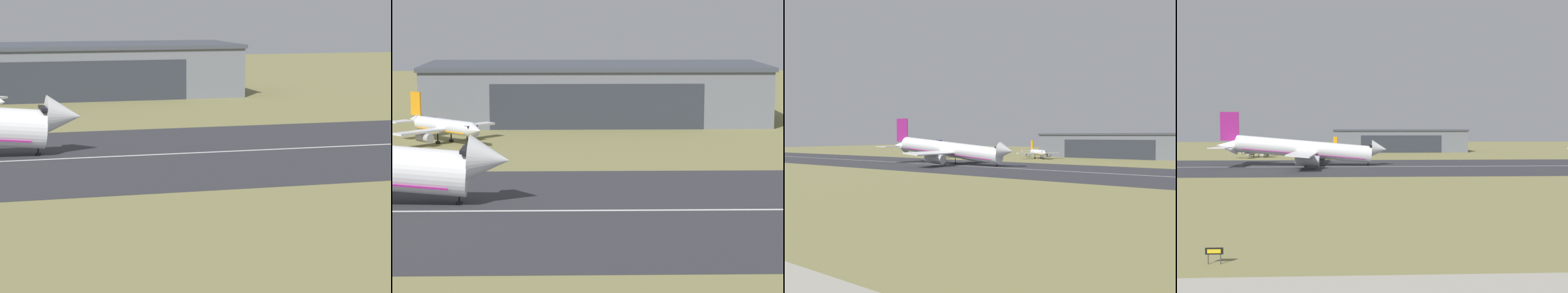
# 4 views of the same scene
# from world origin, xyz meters

# --- Properties ---
(runway_strip) EXTENTS (368.10, 53.72, 0.06)m
(runway_strip) POSITION_xyz_m (0.00, 121.03, 0.03)
(runway_strip) COLOR #333338
(runway_strip) RESTS_ON ground_plane
(runway_centreline) EXTENTS (331.29, 0.70, 0.01)m
(runway_centreline) POSITION_xyz_m (0.00, 121.03, 0.07)
(runway_centreline) COLOR silver
(runway_centreline) RESTS_ON runway_strip
(hangar_building) EXTENTS (72.00, 28.66, 12.31)m
(hangar_building) POSITION_xyz_m (14.48, 208.76, 6.17)
(hangar_building) COLOR slate
(hangar_building) RESTS_ON ground_plane
(airplane_parked_west) EXTENTS (19.26, 19.43, 8.74)m
(airplane_parked_west) POSITION_xyz_m (-13.65, 177.70, 2.97)
(airplane_parked_west) COLOR silver
(airplane_parked_west) RESTS_ON ground_plane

